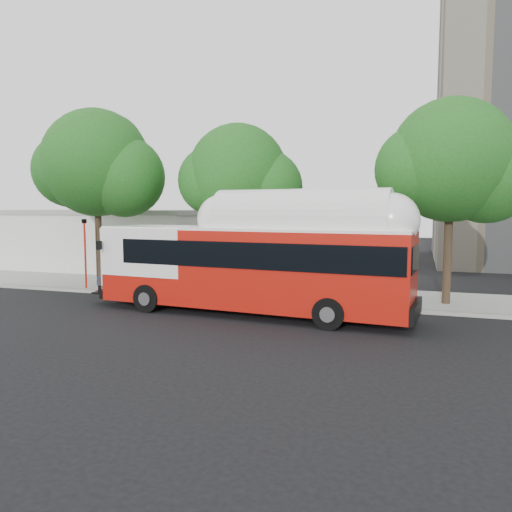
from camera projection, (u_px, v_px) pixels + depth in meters
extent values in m
plane|color=black|center=(209.00, 320.00, 19.69)|extent=(120.00, 120.00, 0.00)
cube|color=gray|center=(260.00, 292.00, 25.83)|extent=(60.00, 5.00, 0.15)
cube|color=gray|center=(243.00, 301.00, 23.37)|extent=(60.00, 0.30, 0.15)
cube|color=maroon|center=(185.00, 297.00, 24.31)|extent=(10.00, 0.32, 0.16)
cylinder|color=#2D2116|center=(99.00, 233.00, 27.41)|extent=(0.36, 0.36, 6.08)
sphere|color=#1D5017|center=(96.00, 163.00, 27.04)|extent=(5.80, 5.80, 5.80)
sphere|color=#1D5017|center=(124.00, 177.00, 26.80)|extent=(4.35, 4.35, 4.35)
cylinder|color=#2D2116|center=(238.00, 241.00, 25.41)|extent=(0.36, 0.36, 5.44)
sphere|color=#1D5017|center=(238.00, 174.00, 25.09)|extent=(5.00, 5.00, 5.00)
sphere|color=#1D5017|center=(265.00, 187.00, 24.91)|extent=(3.75, 3.75, 3.75)
cylinder|color=#2D2116|center=(448.00, 243.00, 22.09)|extent=(0.36, 0.36, 5.76)
sphere|color=#1D5017|center=(451.00, 160.00, 21.74)|extent=(5.40, 5.40, 5.40)
sphere|color=#1D5017|center=(487.00, 177.00, 21.54)|extent=(4.05, 4.05, 4.05)
cube|color=silver|center=(112.00, 240.00, 37.10)|extent=(16.00, 10.00, 4.00)
cube|color=gray|center=(111.00, 212.00, 36.90)|extent=(16.20, 10.20, 0.30)
cube|color=#AC150B|center=(250.00, 268.00, 20.54)|extent=(13.16, 3.89, 3.13)
cube|color=black|center=(262.00, 253.00, 20.27)|extent=(11.87, 3.84, 1.03)
cube|color=white|center=(250.00, 229.00, 20.39)|extent=(13.15, 3.80, 0.11)
cube|color=white|center=(301.00, 223.00, 19.52)|extent=(7.07, 2.73, 0.59)
cube|color=black|center=(113.00, 290.00, 23.44)|extent=(1.02, 2.01, 0.06)
imported|color=navy|center=(112.00, 280.00, 23.39)|extent=(0.80, 1.90, 0.97)
cylinder|color=red|center=(85.00, 257.00, 26.41)|extent=(0.11, 0.11, 3.62)
cube|color=black|center=(84.00, 221.00, 26.22)|extent=(0.05, 0.36, 0.23)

